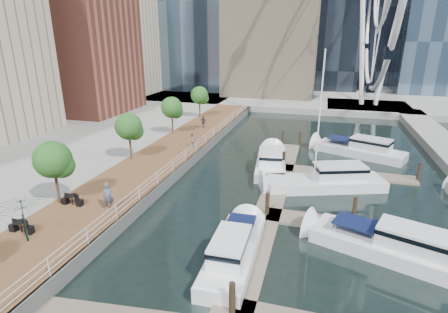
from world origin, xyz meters
TOP-DOWN VIEW (x-y plane):
  - ground at (0.00, 0.00)m, footprint 520.00×520.00m
  - boardwalk at (-9.00, 15.00)m, footprint 6.00×60.00m
  - seawall at (-6.00, 15.00)m, footprint 0.25×60.00m
  - land_far at (0.00, 102.00)m, footprint 200.00×114.00m
  - pier at (14.00, 52.00)m, footprint 14.00×12.00m
  - railing at (-6.10, 15.00)m, footprint 0.10×60.00m
  - floating_docks at (7.97, 9.98)m, footprint 16.00×34.00m
  - midrise_condos at (-33.57, 26.82)m, footprint 19.00×67.00m
  - street_trees at (-11.40, 14.00)m, footprint 2.60×42.60m
  - yacht_foreground at (10.78, 5.09)m, footprint 10.25×5.85m
  - pedestrian_near at (-7.37, 4.10)m, footprint 0.85×0.82m
  - pedestrian_mid at (-7.14, 19.43)m, footprint 0.84×0.95m
  - pedestrian_far at (-8.73, 27.97)m, footprint 0.95×0.40m
  - moored_yachts at (7.75, 12.66)m, footprint 20.76×38.20m

SIDE VIEW (x-z plane):
  - ground at x=0.00m, z-range 0.00..0.00m
  - yacht_foreground at x=10.78m, z-range -1.07..1.07m
  - moored_yachts at x=7.75m, z-range -5.75..5.75m
  - floating_docks at x=7.97m, z-range -0.81..1.79m
  - boardwalk at x=-9.00m, z-range 0.00..1.00m
  - seawall at x=-6.00m, z-range 0.00..1.00m
  - land_far at x=0.00m, z-range 0.00..1.00m
  - pier at x=14.00m, z-range 0.00..1.00m
  - railing at x=-6.10m, z-range 1.00..2.05m
  - pedestrian_far at x=-8.73m, z-range 1.00..2.61m
  - pedestrian_mid at x=-7.14m, z-range 1.00..2.62m
  - pedestrian_near at x=-7.37m, z-range 1.00..2.96m
  - street_trees at x=-11.40m, z-range 1.99..6.59m
  - midrise_condos at x=-33.57m, z-range -0.58..27.42m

